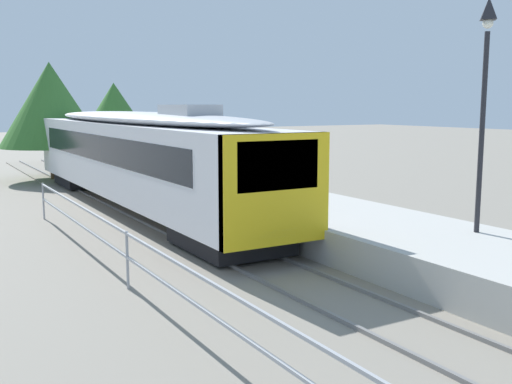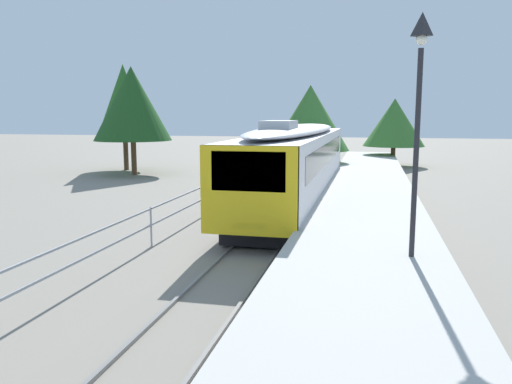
# 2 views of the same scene
# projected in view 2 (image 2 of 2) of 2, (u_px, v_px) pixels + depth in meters

# --- Properties ---
(ground_plane) EXTENTS (160.00, 160.00, 0.00)m
(ground_plane) POSITION_uv_depth(u_px,v_px,m) (173.00, 239.00, 16.86)
(ground_plane) COLOR gray
(track_rails) EXTENTS (3.20, 60.00, 0.14)m
(track_rails) POSITION_uv_depth(u_px,v_px,m) (261.00, 243.00, 16.20)
(track_rails) COLOR gray
(track_rails) RESTS_ON ground
(commuter_train) EXTENTS (2.82, 19.45, 3.74)m
(commuter_train) POSITION_uv_depth(u_px,v_px,m) (297.00, 157.00, 23.47)
(commuter_train) COLOR silver
(commuter_train) RESTS_ON track_rails
(station_platform) EXTENTS (3.90, 60.00, 0.90)m
(station_platform) POSITION_uv_depth(u_px,v_px,m) (366.00, 236.00, 15.43)
(station_platform) COLOR #B7B5AD
(station_platform) RESTS_ON ground
(platform_lamp_mid_platform) EXTENTS (0.34, 0.34, 5.35)m
(platform_lamp_mid_platform) POSITION_uv_depth(u_px,v_px,m) (419.00, 90.00, 11.02)
(platform_lamp_mid_platform) COLOR #232328
(platform_lamp_mid_platform) RESTS_ON station_platform
(tree_behind_carpark) EXTENTS (5.27, 5.27, 6.06)m
(tree_behind_carpark) POSITION_uv_depth(u_px,v_px,m) (310.00, 118.00, 34.00)
(tree_behind_carpark) COLOR brown
(tree_behind_carpark) RESTS_ON ground
(tree_behind_station_far) EXTENTS (4.87, 4.87, 5.39)m
(tree_behind_station_far) POSITION_uv_depth(u_px,v_px,m) (394.00, 123.00, 40.64)
(tree_behind_station_far) COLOR brown
(tree_behind_station_far) RESTS_ON ground
(tree_distant_left) EXTENTS (4.08, 4.08, 7.76)m
(tree_distant_left) POSITION_uv_depth(u_px,v_px,m) (124.00, 102.00, 37.49)
(tree_distant_left) COLOR brown
(tree_distant_left) RESTS_ON ground
(tree_distant_centre) EXTENTS (5.25, 5.25, 7.33)m
(tree_distant_centre) POSITION_uv_depth(u_px,v_px,m) (132.00, 104.00, 34.41)
(tree_distant_centre) COLOR brown
(tree_distant_centre) RESTS_ON ground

